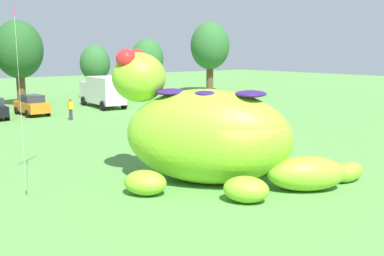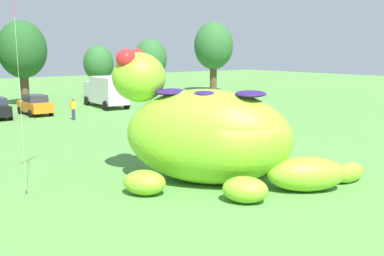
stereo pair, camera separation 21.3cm
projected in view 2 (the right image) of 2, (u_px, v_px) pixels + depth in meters
The scene contains 10 objects.
ground_plane at pixel (241, 190), 17.28m from camera, with size 160.00×160.00×0.00m, color #568E42.
giant_inflatable_creature at pixel (208, 135), 17.95m from camera, with size 9.40×8.59×5.48m.
car_orange at pixel (35, 105), 37.42m from camera, with size 2.01×4.14×1.72m.
box_truck at pixel (106, 91), 42.35m from camera, with size 2.71×6.52×2.95m.
tree_centre at pixel (22, 50), 43.28m from camera, with size 4.69×4.69×8.33m.
tree_centre_right at pixel (99, 64), 49.91m from camera, with size 3.38×3.38×6.00m.
tree_mid_right at pixel (151, 59), 52.05m from camera, with size 3.82×3.82×6.78m.
tree_right at pixel (214, 46), 58.02m from camera, with size 5.14×5.14×9.12m.
spectator_near_inflatable at pixel (257, 124), 27.74m from camera, with size 0.38×0.26×1.71m.
spectator_mid_field at pixel (73, 109), 34.66m from camera, with size 0.38×0.26×1.71m.
Camera 2 is at (-11.73, -11.90, 5.39)m, focal length 41.24 mm.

